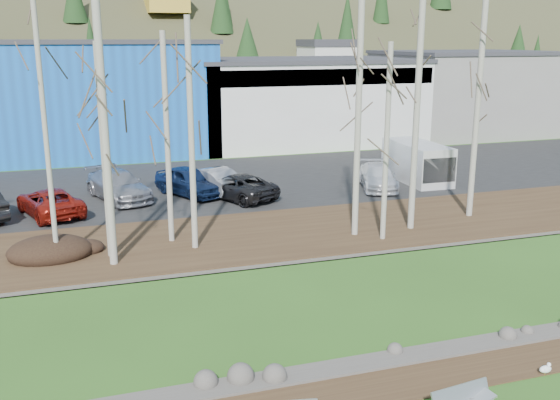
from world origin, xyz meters
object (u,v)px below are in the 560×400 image
object	(u,v)px
seagull	(546,369)
car_3	(118,185)
car_4	(189,181)
car_5	(211,180)
car_6	(237,186)
car_2	(50,202)
car_7	(377,176)
van_white	(419,163)

from	to	relation	value
seagull	car_3	xyz separation A→B (m)	(-9.18, 21.39, 0.72)
car_4	car_5	size ratio (longest dim) A/B	1.04
car_6	car_3	bearing A→B (deg)	-43.59
car_3	car_5	size ratio (longest dim) A/B	1.18
car_2	car_6	bearing A→B (deg)	163.10
car_6	car_7	bearing A→B (deg)	151.94
seagull	car_3	world-z (taller)	car_3
car_4	car_5	distance (m)	1.24
seagull	car_6	xyz separation A→B (m)	(-3.22, 19.63, 0.65)
car_3	car_7	world-z (taller)	car_3
seagull	car_2	distance (m)	22.98
car_4	car_2	bearing A→B (deg)	168.56
car_4	van_white	distance (m)	13.55
car_5	car_6	distance (m)	1.99
car_3	car_2	bearing A→B (deg)	-166.10
car_4	car_7	bearing A→B (deg)	-34.77
car_2	car_4	distance (m)	7.28
car_2	car_6	size ratio (longest dim) A/B	0.98
car_6	van_white	distance (m)	11.28
car_3	car_5	distance (m)	4.92
car_5	van_white	xyz separation A→B (m)	(12.30, -1.03, 0.41)
seagull	car_3	distance (m)	23.29
car_6	van_white	bearing A→B (deg)	156.22
car_2	car_3	xyz separation A→B (m)	(3.35, 2.14, 0.09)
car_6	van_white	size ratio (longest dim) A/B	0.93
seagull	car_6	size ratio (longest dim) A/B	0.08
car_3	car_6	xyz separation A→B (m)	(5.96, -1.75, -0.08)
car_2	car_6	world-z (taller)	car_6
seagull	car_4	bearing A→B (deg)	86.71
car_3	car_7	xyz separation A→B (m)	(14.14, -1.88, -0.09)
car_3	van_white	distance (m)	17.25
car_3	car_4	distance (m)	3.71
seagull	car_7	bearing A→B (deg)	57.88
seagull	car_7	distance (m)	20.14
car_6	car_2	bearing A→B (deg)	-24.83
car_2	car_5	distance (m)	8.52
car_3	car_6	distance (m)	6.21
car_6	van_white	world-z (taller)	van_white
car_4	van_white	xyz separation A→B (m)	(13.52, -0.79, 0.35)
car_4	car_7	world-z (taller)	car_4
seagull	van_white	bearing A→B (deg)	50.55
van_white	car_3	bearing A→B (deg)	177.81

